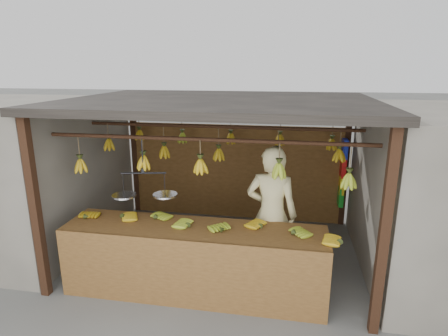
# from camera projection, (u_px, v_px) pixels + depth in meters

# --- Properties ---
(ground) EXTENTS (80.00, 80.00, 0.00)m
(ground) POSITION_uv_depth(u_px,v_px,m) (221.00, 252.00, 5.92)
(ground) COLOR #5B5B57
(stall) EXTENTS (4.30, 3.30, 2.40)m
(stall) POSITION_uv_depth(u_px,v_px,m) (224.00, 125.00, 5.71)
(stall) COLOR black
(stall) RESTS_ON ground
(neighbor_left) EXTENTS (3.00, 3.00, 2.30)m
(neighbor_left) POSITION_uv_depth(u_px,v_px,m) (9.00, 171.00, 6.23)
(neighbor_left) COLOR slate
(neighbor_left) RESTS_ON ground
(counter) EXTENTS (3.52, 0.75, 0.96)m
(counter) POSITION_uv_depth(u_px,v_px,m) (192.00, 246.00, 4.59)
(counter) COLOR brown
(counter) RESTS_ON ground
(hanging_bananas) EXTENTS (3.59, 2.22, 0.38)m
(hanging_bananas) POSITION_uv_depth(u_px,v_px,m) (220.00, 152.00, 5.50)
(hanging_bananas) COLOR #B38B13
(hanging_bananas) RESTS_ON ground
(balance_scale) EXTENTS (0.81, 0.42, 0.77)m
(balance_scale) POSITION_uv_depth(u_px,v_px,m) (145.00, 193.00, 4.77)
(balance_scale) COLOR black
(balance_scale) RESTS_ON ground
(vendor) EXTENTS (0.73, 0.53, 1.87)m
(vendor) POSITION_uv_depth(u_px,v_px,m) (271.00, 215.00, 4.96)
(vendor) COLOR beige
(vendor) RESTS_ON ground
(bag_bundles) EXTENTS (0.08, 0.26, 1.21)m
(bag_bundles) POSITION_uv_depth(u_px,v_px,m) (342.00, 174.00, 6.61)
(bag_bundles) COLOR #1426BF
(bag_bundles) RESTS_ON ground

